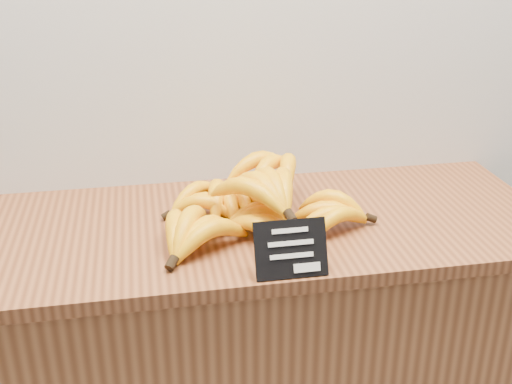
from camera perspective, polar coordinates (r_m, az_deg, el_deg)
name	(u,v)px	position (r m, az deg, el deg)	size (l,w,h in m)	color
counter_top	(252,226)	(1.44, -0.36, -3.05)	(1.34, 0.54, 0.03)	brown
chalkboard_sign	(291,249)	(1.20, 3.12, -5.09)	(0.14, 0.01, 0.11)	black
banana_pile	(249,202)	(1.39, -0.60, -0.87)	(0.53, 0.35, 0.13)	#FFB50A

